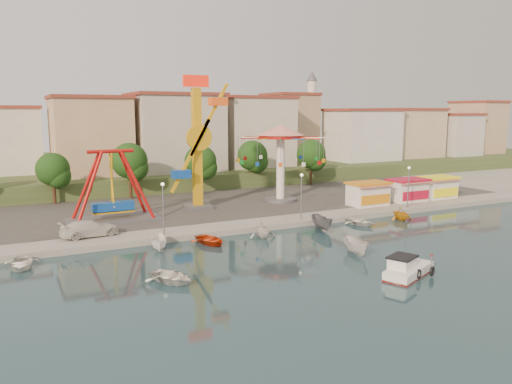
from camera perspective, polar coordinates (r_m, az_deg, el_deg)
ground at (r=42.36m, az=5.33°, el=-8.31°), size 200.00×200.00×0.00m
quay_deck at (r=99.29m, az=-14.12°, el=1.69°), size 200.00×100.00×0.60m
asphalt_pad at (r=68.74m, az=-8.12°, el=-1.08°), size 90.00×28.00×0.01m
hill_terrace at (r=104.00m, az=-14.77°, el=2.66°), size 200.00×60.00×3.00m
pirate_ship_ride at (r=57.76m, az=-16.12°, el=0.53°), size 10.00×5.00×8.00m
kamikaze_tower at (r=62.29m, az=-6.45°, el=5.27°), size 5.46×3.10×16.50m
wave_swinger at (r=67.51m, az=2.83°, el=5.31°), size 11.60×11.60×10.40m
booth_left at (r=66.67m, az=12.68°, el=-0.17°), size 5.40×3.78×3.08m
booth_mid at (r=71.24m, az=16.97°, el=0.24°), size 5.40×3.78×3.08m
booth_right at (r=75.19m, az=20.04°, el=0.54°), size 5.40×3.78×3.08m
lamp_post_1 at (r=49.98m, az=-10.54°, el=-2.07°), size 0.14×0.14×5.00m
lamp_post_2 at (r=56.50m, az=5.21°, el=-0.66°), size 0.14×0.14×5.00m
lamp_post_3 at (r=66.32m, az=17.00°, el=0.43°), size 0.14×0.14×5.00m
tree_1 at (r=70.96m, az=-22.21°, el=2.41°), size 4.35×4.35×6.80m
tree_2 at (r=71.97m, az=-14.26°, el=3.46°), size 5.02×5.02×7.85m
tree_3 at (r=73.47m, az=-6.36°, el=3.51°), size 4.68×4.68×7.32m
tree_4 at (r=80.18m, az=-0.40°, el=4.17°), size 4.86×4.86×7.60m
tree_5 at (r=83.58m, az=6.32°, el=4.29°), size 4.83×4.83×7.54m
building_1 at (r=85.65m, az=-26.74°, el=4.57°), size 12.33×9.01×8.63m
building_2 at (r=87.21m, az=-18.11°, el=6.01°), size 11.95×9.28×11.23m
building_3 at (r=87.43m, az=-8.75°, el=5.69°), size 12.59×10.50×9.20m
building_4 at (r=95.58m, az=-1.67°, el=6.09°), size 10.75×9.23×9.24m
building_5 at (r=100.35m, az=5.72°, el=6.76°), size 12.77×10.96×11.21m
building_6 at (r=105.91m, az=11.60°, el=7.05°), size 8.23×8.98×12.36m
building_7 at (r=117.39m, az=14.64°, el=6.25°), size 11.59×10.93×8.76m
building_8 at (r=122.54m, az=21.62°, el=6.91°), size 12.84×9.28×12.58m
building_9 at (r=134.72m, az=24.54°, el=6.15°), size 12.95×9.17×9.21m
minaret at (r=105.32m, az=6.35°, el=9.00°), size 2.80×2.80×18.00m
cabin_motorboat at (r=41.02m, az=16.91°, el=-8.55°), size 5.55×3.86×1.83m
rowboat_a at (r=38.59m, az=-9.66°, el=-9.52°), size 4.37×4.85×0.83m
rowboat_b at (r=42.33m, az=16.85°, el=-8.20°), size 4.02×4.03×0.69m
skiff at (r=45.94m, az=11.39°, el=-6.08°), size 2.24×4.14×1.51m
van at (r=51.56m, az=-18.48°, el=-3.97°), size 5.80×2.89×1.62m
moored_boat_0 at (r=45.59m, az=-25.29°, el=-7.39°), size 3.10×4.08×0.79m
moored_boat_2 at (r=47.12m, az=-11.00°, el=-5.73°), size 2.27×3.97×1.44m
moored_boat_3 at (r=48.77m, az=-5.24°, el=-5.47°), size 3.62×4.46×0.81m
moored_boat_4 at (r=50.95m, az=0.68°, el=-4.31°), size 3.01×3.39×1.65m
moored_boat_5 at (r=54.70m, az=7.58°, el=-3.50°), size 2.20×4.27×1.57m
moored_boat_6 at (r=57.86m, az=11.85°, el=-3.34°), size 3.34×4.09×0.74m
moored_boat_7 at (r=61.64m, az=16.21°, el=-2.34°), size 3.01×3.37×1.62m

